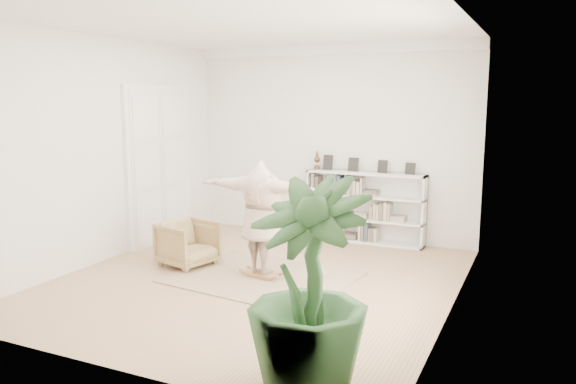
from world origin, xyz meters
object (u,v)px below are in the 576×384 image
Objects in this scene: armchair at (188,244)px; houseplant at (308,287)px; rocker_board at (263,274)px; person at (262,215)px; bookshelf at (365,208)px.

armchair is 4.27m from houseplant.
person is (-0.00, -0.00, 0.89)m from rocker_board.
person is (1.36, -0.05, 0.59)m from armchair.
rocker_board is (-0.73, -2.68, -0.57)m from bookshelf.
armchair is at bearing -128.43° from bookshelf.
houseplant is at bearing 131.40° from person.
armchair is 1.59× the size of rocker_board.
houseplant is at bearing -78.08° from bookshelf.
rocker_board is at bearing 124.66° from houseplant.
bookshelf is at bearing 81.56° from rocker_board.
armchair reaches higher than rocker_board.
bookshelf reaches higher than armchair.
houseplant reaches higher than person.
armchair is 1.39m from rocker_board.
rocker_board is 0.25× the size of houseplant.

